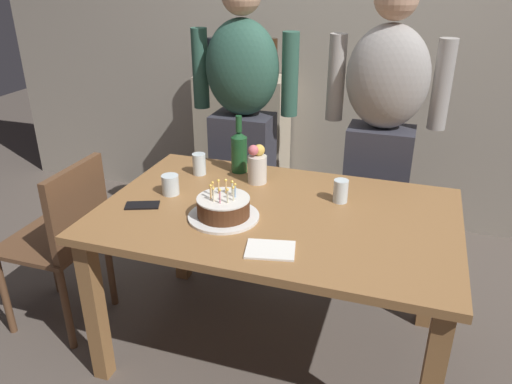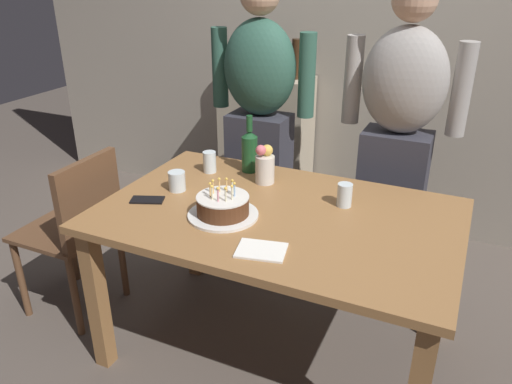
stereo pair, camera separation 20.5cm
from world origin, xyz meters
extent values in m
plane|color=#564C44|center=(0.00, 0.00, 0.00)|extent=(10.00, 10.00, 0.00)
cube|color=#9E9384|center=(0.00, 1.55, 1.30)|extent=(5.20, 0.10, 2.60)
cube|color=olive|center=(0.00, 0.00, 0.72)|extent=(1.50, 0.96, 0.03)
cube|color=olive|center=(-0.68, -0.41, 0.35)|extent=(0.07, 0.07, 0.70)
cube|color=olive|center=(-0.68, 0.41, 0.35)|extent=(0.07, 0.07, 0.70)
cube|color=olive|center=(0.68, 0.41, 0.35)|extent=(0.07, 0.07, 0.70)
cylinder|color=white|center=(-0.19, -0.13, 0.75)|extent=(0.29, 0.29, 0.01)
cylinder|color=#512D19|center=(-0.19, -0.13, 0.79)|extent=(0.22, 0.22, 0.07)
cylinder|color=silver|center=(-0.19, -0.13, 0.83)|extent=(0.22, 0.22, 0.01)
cylinder|color=#EAB266|center=(-0.20, -0.08, 0.86)|extent=(0.01, 0.01, 0.05)
sphere|color=#F9C64C|center=(-0.20, -0.08, 0.89)|extent=(0.01, 0.01, 0.01)
cylinder|color=#EAB266|center=(-0.23, -0.09, 0.86)|extent=(0.01, 0.01, 0.05)
sphere|color=#F9C64C|center=(-0.23, -0.09, 0.89)|extent=(0.01, 0.01, 0.01)
cylinder|color=#EAB266|center=(-0.24, -0.12, 0.86)|extent=(0.01, 0.01, 0.05)
sphere|color=#F9C64C|center=(-0.24, -0.12, 0.89)|extent=(0.01, 0.01, 0.01)
cylinder|color=#EAB266|center=(-0.24, -0.15, 0.86)|extent=(0.01, 0.01, 0.05)
sphere|color=#F9C64C|center=(-0.24, -0.15, 0.89)|extent=(0.01, 0.01, 0.01)
cylinder|color=beige|center=(-0.21, -0.17, 0.86)|extent=(0.01, 0.01, 0.05)
sphere|color=#F9C64C|center=(-0.21, -0.17, 0.89)|extent=(0.01, 0.01, 0.01)
cylinder|color=pink|center=(-0.19, -0.18, 0.86)|extent=(0.01, 0.01, 0.05)
sphere|color=#F9C64C|center=(-0.19, -0.18, 0.89)|extent=(0.01, 0.01, 0.01)
cylinder|color=beige|center=(-0.16, -0.16, 0.86)|extent=(0.01, 0.01, 0.05)
sphere|color=#F9C64C|center=(-0.16, -0.16, 0.89)|extent=(0.01, 0.01, 0.01)
cylinder|color=beige|center=(-0.14, -0.14, 0.86)|extent=(0.01, 0.01, 0.05)
sphere|color=#F9C64C|center=(-0.14, -0.14, 0.89)|extent=(0.01, 0.01, 0.01)
cylinder|color=#93B7DB|center=(-0.15, -0.11, 0.86)|extent=(0.01, 0.01, 0.05)
sphere|color=#F9C64C|center=(-0.15, -0.11, 0.89)|extent=(0.01, 0.01, 0.01)
cylinder|color=beige|center=(-0.17, -0.09, 0.86)|extent=(0.01, 0.01, 0.05)
sphere|color=#F9C64C|center=(-0.17, -0.09, 0.89)|extent=(0.01, 0.01, 0.01)
cylinder|color=silver|center=(-0.48, 0.27, 0.79)|extent=(0.07, 0.07, 0.11)
cylinder|color=silver|center=(0.24, 0.18, 0.79)|extent=(0.06, 0.06, 0.10)
cylinder|color=silver|center=(-0.51, 0.01, 0.79)|extent=(0.08, 0.08, 0.09)
cylinder|color=#194723|center=(-0.30, 0.36, 0.83)|extent=(0.08, 0.08, 0.18)
cone|color=#194723|center=(-0.30, 0.36, 0.93)|extent=(0.08, 0.08, 0.03)
cylinder|color=#194723|center=(-0.30, 0.36, 0.99)|extent=(0.03, 0.03, 0.08)
cube|color=black|center=(-0.57, -0.14, 0.74)|extent=(0.16, 0.12, 0.01)
cube|color=white|center=(0.07, -0.32, 0.74)|extent=(0.20, 0.17, 0.01)
cylinder|color=silver|center=(-0.17, 0.26, 0.81)|extent=(0.09, 0.09, 0.13)
sphere|color=gold|center=(-0.17, 0.28, 0.90)|extent=(0.05, 0.05, 0.05)
sphere|color=#DB6670|center=(-0.19, 0.25, 0.91)|extent=(0.05, 0.05, 0.05)
cube|color=#33333D|center=(-0.42, 0.74, 0.46)|extent=(0.34, 0.23, 0.92)
ellipsoid|color=#2D5647|center=(-0.42, 0.74, 1.18)|extent=(0.41, 0.27, 0.52)
cylinder|color=#2D5647|center=(-0.16, 0.77, 1.15)|extent=(0.09, 0.09, 0.44)
cylinder|color=#2D5647|center=(-0.68, 0.77, 1.15)|extent=(0.09, 0.09, 0.44)
cube|color=#33333D|center=(0.35, 0.74, 0.46)|extent=(0.34, 0.23, 0.92)
ellipsoid|color=#9E9993|center=(0.35, 0.74, 1.18)|extent=(0.41, 0.27, 0.52)
cylinder|color=#9E9993|center=(0.61, 0.77, 1.15)|extent=(0.09, 0.09, 0.44)
cylinder|color=#9E9993|center=(0.09, 0.77, 1.15)|extent=(0.09, 0.09, 0.44)
cube|color=brown|center=(-1.11, -0.13, 0.46)|extent=(0.42, 0.42, 0.02)
cube|color=brown|center=(-0.92, -0.13, 0.67)|extent=(0.04, 0.40, 0.40)
cylinder|color=brown|center=(-1.29, 0.05, 0.23)|extent=(0.04, 0.04, 0.45)
cylinder|color=brown|center=(-1.29, -0.31, 0.23)|extent=(0.04, 0.04, 0.45)
cylinder|color=brown|center=(-0.93, 0.05, 0.23)|extent=(0.04, 0.04, 0.45)
cylinder|color=brown|center=(-0.93, -0.31, 0.23)|extent=(0.04, 0.04, 0.45)
cube|color=tan|center=(-0.63, 1.33, 0.50)|extent=(0.62, 0.30, 1.01)
cylinder|color=black|center=(-0.84, 1.33, 1.13)|extent=(0.08, 0.08, 0.24)
cylinder|color=#194723|center=(-0.74, 1.33, 1.12)|extent=(0.07, 0.07, 0.23)
cylinder|color=#382314|center=(-0.63, 1.33, 1.15)|extent=(0.07, 0.07, 0.29)
cylinder|color=black|center=(-0.53, 1.33, 1.13)|extent=(0.06, 0.06, 0.24)
cylinder|color=#382314|center=(-0.42, 1.33, 1.13)|extent=(0.06, 0.06, 0.25)
camera|label=1|loc=(0.51, -1.82, 1.70)|focal=35.05mm
camera|label=2|loc=(0.70, -1.75, 1.70)|focal=35.05mm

